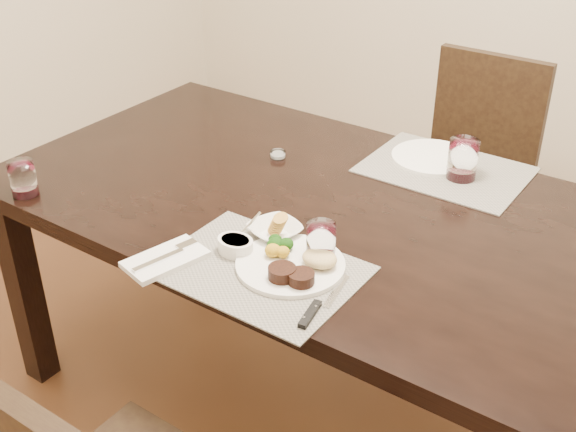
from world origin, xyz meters
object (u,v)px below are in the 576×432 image
Objects in this scene: steak_knife at (317,308)px; cracker_bowl at (275,230)px; chair_far at (471,164)px; wine_glass_near at (321,244)px; dinner_plate at (294,264)px; far_plate at (432,157)px.

cracker_bowl reaches higher than steak_knife.
wine_glass_near is at bearing -86.39° from chair_far.
cracker_bowl is at bearing 156.64° from dinner_plate.
dinner_plate reaches higher than steak_knife.
chair_far reaches higher than wine_glass_near.
dinner_plate is 2.68× the size of wine_glass_near.
steak_knife is 1.38× the size of cracker_bowl.
dinner_plate is 1.04× the size of far_plate.
dinner_plate is 1.63× the size of cracker_bowl.
chair_far reaches higher than cracker_bowl.
far_plate is (0.01, 0.72, -0.01)m from dinner_plate.
chair_far reaches higher than steak_knife.
far_plate is (-0.11, 0.82, 0.00)m from steak_knife.
far_plate is at bearing -83.60° from chair_far.
cracker_bowl is 0.15m from wine_glass_near.
dinner_plate is 0.72m from far_plate.
far_plate is (0.06, -0.53, 0.26)m from chair_far.
cracker_bowl is at bearing -102.07° from far_plate.
far_plate is at bearing 77.93° from cracker_bowl.
dinner_plate is (0.05, -1.25, 0.27)m from chair_far.
wine_glass_near is (-0.10, 0.17, 0.04)m from steak_knife.
cracker_bowl reaches higher than far_plate.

